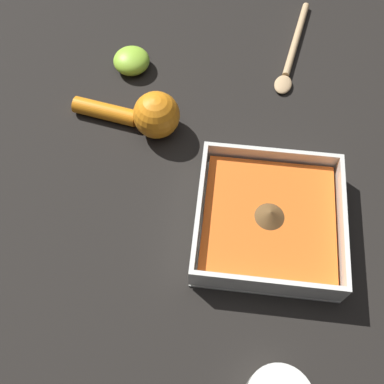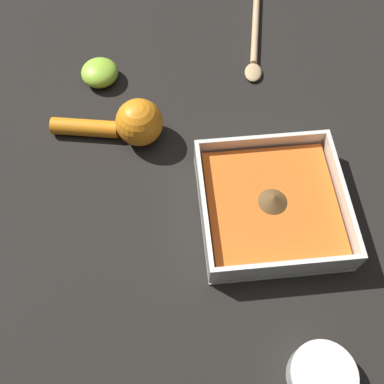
{
  "view_description": "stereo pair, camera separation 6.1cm",
  "coord_description": "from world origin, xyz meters",
  "px_view_note": "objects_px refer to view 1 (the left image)",
  "views": [
    {
      "loc": [
        0.24,
        -0.06,
        0.56
      ],
      "look_at": [
        -0.05,
        -0.09,
        0.03
      ],
      "focal_mm": 42.0,
      "sensor_mm": 36.0,
      "label": 1
    },
    {
      "loc": [
        0.24,
        -0.12,
        0.56
      ],
      "look_at": [
        -0.05,
        -0.09,
        0.03
      ],
      "focal_mm": 42.0,
      "sensor_mm": 36.0,
      "label": 2
    }
  ],
  "objects_px": {
    "lemon_squeezer": "(148,114)",
    "wooden_spoon": "(293,52)",
    "square_dish": "(268,221)",
    "lemon_half": "(132,61)"
  },
  "relations": [
    {
      "from": "square_dish",
      "to": "wooden_spoon",
      "type": "xyz_separation_m",
      "value": [
        -0.33,
        0.03,
        -0.01
      ]
    },
    {
      "from": "square_dish",
      "to": "lemon_squeezer",
      "type": "height_order",
      "value": "lemon_squeezer"
    },
    {
      "from": "lemon_half",
      "to": "lemon_squeezer",
      "type": "bearing_deg",
      "value": 21.78
    },
    {
      "from": "wooden_spoon",
      "to": "lemon_squeezer",
      "type": "bearing_deg",
      "value": -39.22
    },
    {
      "from": "lemon_squeezer",
      "to": "wooden_spoon",
      "type": "distance_m",
      "value": 0.28
    },
    {
      "from": "lemon_squeezer",
      "to": "lemon_half",
      "type": "distance_m",
      "value": 0.13
    },
    {
      "from": "lemon_squeezer",
      "to": "lemon_half",
      "type": "bearing_deg",
      "value": 121.92
    },
    {
      "from": "lemon_squeezer",
      "to": "wooden_spoon",
      "type": "height_order",
      "value": "lemon_squeezer"
    },
    {
      "from": "lemon_half",
      "to": "wooden_spoon",
      "type": "relative_size",
      "value": 0.27
    },
    {
      "from": "square_dish",
      "to": "lemon_squeezer",
      "type": "xyz_separation_m",
      "value": [
        -0.15,
        -0.19,
        0.01
      ]
    }
  ]
}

